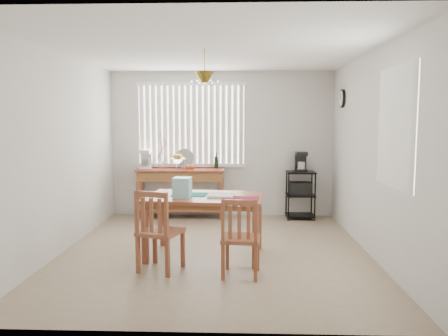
{
  "coord_description": "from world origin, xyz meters",
  "views": [
    {
      "loc": [
        0.32,
        -5.63,
        1.71
      ],
      "look_at": [
        0.1,
        0.55,
        1.05
      ],
      "focal_mm": 35.0,
      "sensor_mm": 36.0,
      "label": 1
    }
  ],
  "objects_px": {
    "wire_cart": "(300,190)",
    "chair_left": "(159,231)",
    "sideboard": "(181,181)",
    "dining_table": "(205,203)",
    "cart_items": "(301,162)",
    "chair_right": "(241,238)"
  },
  "relations": [
    {
      "from": "wire_cart",
      "to": "chair_left",
      "type": "distance_m",
      "value": 3.44
    },
    {
      "from": "sideboard",
      "to": "chair_left",
      "type": "bearing_deg",
      "value": -87.64
    },
    {
      "from": "dining_table",
      "to": "sideboard",
      "type": "bearing_deg",
      "value": 105.16
    },
    {
      "from": "dining_table",
      "to": "chair_left",
      "type": "bearing_deg",
      "value": -128.9
    },
    {
      "from": "sideboard",
      "to": "cart_items",
      "type": "relative_size",
      "value": 4.5
    },
    {
      "from": "dining_table",
      "to": "chair_right",
      "type": "relative_size",
      "value": 1.73
    },
    {
      "from": "wire_cart",
      "to": "cart_items",
      "type": "height_order",
      "value": "cart_items"
    },
    {
      "from": "wire_cart",
      "to": "chair_right",
      "type": "bearing_deg",
      "value": -109.76
    },
    {
      "from": "wire_cart",
      "to": "cart_items",
      "type": "distance_m",
      "value": 0.49
    },
    {
      "from": "wire_cart",
      "to": "chair_right",
      "type": "relative_size",
      "value": 0.94
    },
    {
      "from": "wire_cart",
      "to": "chair_left",
      "type": "height_order",
      "value": "chair_left"
    },
    {
      "from": "cart_items",
      "to": "chair_right",
      "type": "height_order",
      "value": "cart_items"
    },
    {
      "from": "cart_items",
      "to": "chair_left",
      "type": "xyz_separation_m",
      "value": [
        -1.99,
        -2.81,
        -0.53
      ]
    },
    {
      "from": "chair_right",
      "to": "dining_table",
      "type": "bearing_deg",
      "value": 121.12
    },
    {
      "from": "sideboard",
      "to": "dining_table",
      "type": "distance_m",
      "value": 2.29
    },
    {
      "from": "dining_table",
      "to": "chair_left",
      "type": "xyz_separation_m",
      "value": [
        -0.48,
        -0.6,
        -0.22
      ]
    },
    {
      "from": "sideboard",
      "to": "cart_items",
      "type": "bearing_deg",
      "value": -0.06
    },
    {
      "from": "sideboard",
      "to": "wire_cart",
      "type": "xyz_separation_m",
      "value": [
        2.11,
        -0.01,
        -0.15
      ]
    },
    {
      "from": "wire_cart",
      "to": "chair_right",
      "type": "xyz_separation_m",
      "value": [
        -1.06,
        -2.95,
        -0.07
      ]
    },
    {
      "from": "chair_left",
      "to": "chair_right",
      "type": "xyz_separation_m",
      "value": [
        0.93,
        -0.14,
        -0.03
      ]
    },
    {
      "from": "wire_cart",
      "to": "chair_left",
      "type": "xyz_separation_m",
      "value": [
        -1.99,
        -2.8,
        -0.04
      ]
    },
    {
      "from": "wire_cart",
      "to": "chair_left",
      "type": "relative_size",
      "value": 0.89
    }
  ]
}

